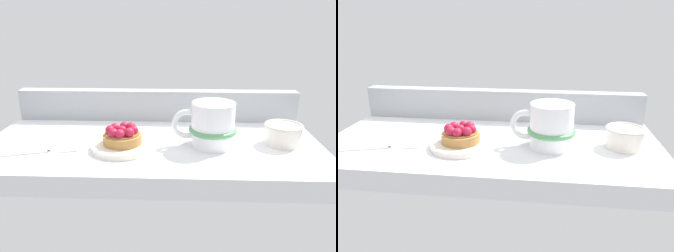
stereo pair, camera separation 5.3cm
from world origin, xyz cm
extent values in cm
cube|color=white|center=(0.00, 0.00, -2.05)|extent=(70.05, 33.49, 4.09)
cube|color=#9EA3A8|center=(0.00, 14.99, 3.77)|extent=(68.65, 3.50, 7.55)
cylinder|color=silver|center=(-5.47, -4.42, 0.59)|extent=(12.37, 12.37, 1.17)
cylinder|color=silver|center=(-5.47, -4.42, 0.29)|extent=(6.81, 6.81, 0.59)
cylinder|color=#B77F42|center=(-5.47, -4.42, 2.11)|extent=(7.68, 7.68, 1.88)
cylinder|color=olive|center=(-5.47, -4.42, 3.20)|extent=(6.76, 6.76, 0.30)
sphere|color=#B71938|center=(-5.47, -4.42, 3.91)|extent=(1.79, 1.79, 1.79)
sphere|color=#B71938|center=(-3.19, -4.40, 3.93)|extent=(1.79, 1.79, 1.79)
sphere|color=#B71938|center=(-3.97, -2.72, 3.99)|extent=(1.99, 1.99, 1.99)
sphere|color=#B71938|center=(-5.39, -2.20, 4.01)|extent=(1.81, 1.81, 1.81)
sphere|color=#B71938|center=(-7.22, -2.90, 3.83)|extent=(2.00, 2.00, 2.00)
sphere|color=#B71938|center=(-7.84, -4.58, 3.94)|extent=(1.92, 1.92, 1.92)
sphere|color=#B71938|center=(-6.87, -6.19, 3.87)|extent=(1.99, 1.99, 1.99)
sphere|color=#B71938|center=(-5.49, -6.67, 3.86)|extent=(1.97, 1.97, 1.97)
sphere|color=#B71938|center=(-3.79, -6.04, 4.01)|extent=(1.93, 1.93, 1.93)
cylinder|color=white|center=(12.45, -1.93, 4.52)|extent=(8.61, 8.61, 9.03)
torus|color=#569960|center=(12.45, -1.93, 3.40)|extent=(9.74, 9.74, 1.08)
torus|color=white|center=(7.25, -1.93, 4.52)|extent=(6.24, 1.18, 6.24)
cube|color=silver|center=(-25.50, -8.57, 0.30)|extent=(12.49, 4.44, 0.60)
cube|color=silver|center=(-19.36, -6.68, 0.30)|extent=(1.31, 0.89, 0.60)
cube|color=silver|center=(-15.69, -6.71, 0.30)|extent=(3.42, 1.26, 0.60)
cube|color=silver|center=(-15.90, -6.01, 0.30)|extent=(3.42, 1.26, 0.60)
cube|color=silver|center=(-16.12, -5.31, 0.30)|extent=(3.42, 1.26, 0.60)
cube|color=silver|center=(-16.33, -4.61, 0.30)|extent=(3.42, 1.26, 0.60)
cylinder|color=silver|center=(26.98, -0.51, 2.00)|extent=(7.30, 7.30, 4.00)
torus|color=beige|center=(26.98, -0.51, 4.00)|extent=(7.75, 7.75, 0.60)
camera|label=1|loc=(6.04, -65.18, 25.69)|focal=35.44mm
camera|label=2|loc=(11.27, -64.74, 25.69)|focal=35.44mm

